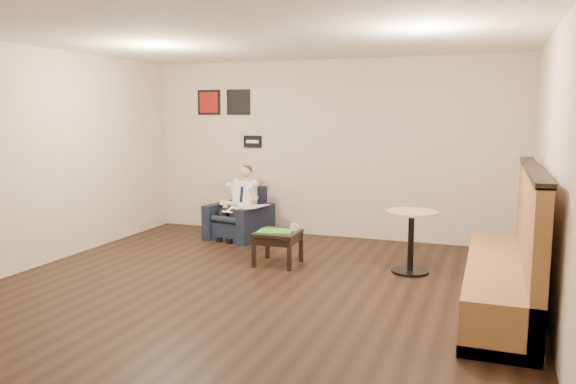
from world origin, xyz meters
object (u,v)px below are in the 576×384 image
(seated_man, at_px, (235,205))
(green_folder, at_px, (275,231))
(coffee_mug, at_px, (294,227))
(banquette, at_px, (502,239))
(side_table, at_px, (278,248))
(cafe_table, at_px, (411,242))
(armchair, at_px, (239,213))
(smartphone, at_px, (286,229))

(seated_man, bearing_deg, green_folder, -33.20)
(coffee_mug, relative_size, banquette, 0.03)
(seated_man, xyz_separation_m, side_table, (1.16, -1.13, -0.33))
(cafe_table, bearing_deg, seated_man, 161.88)
(side_table, bearing_deg, coffee_mug, 34.41)
(side_table, height_order, green_folder, green_folder)
(armchair, height_order, green_folder, armchair)
(banquette, relative_size, cafe_table, 3.57)
(cafe_table, bearing_deg, green_folder, -172.55)
(side_table, relative_size, green_folder, 1.22)
(green_folder, bearing_deg, side_table, 34.41)
(cafe_table, bearing_deg, side_table, -173.10)
(cafe_table, bearing_deg, banquette, -43.73)
(coffee_mug, xyz_separation_m, banquette, (2.53, -0.90, 0.22))
(seated_man, xyz_separation_m, coffee_mug, (1.34, -1.01, -0.06))
(smartphone, relative_size, cafe_table, 0.18)
(armchair, relative_size, side_table, 1.54)
(armchair, height_order, seated_man, seated_man)
(side_table, height_order, coffee_mug, coffee_mug)
(coffee_mug, bearing_deg, green_folder, -145.59)
(armchair, relative_size, seated_man, 0.75)
(armchair, xyz_separation_m, banquette, (3.84, -2.01, 0.31))
(side_table, xyz_separation_m, cafe_table, (1.68, 0.20, 0.17))
(side_table, bearing_deg, cafe_table, 6.90)
(armchair, xyz_separation_m, side_table, (1.14, -1.24, -0.18))
(smartphone, xyz_separation_m, cafe_table, (1.63, 0.05, -0.06))
(banquette, height_order, cafe_table, banquette)
(armchair, bearing_deg, smartphone, -29.95)
(armchair, xyz_separation_m, seated_man, (-0.02, -0.10, 0.15))
(armchair, height_order, side_table, armchair)
(seated_man, relative_size, green_folder, 2.50)
(green_folder, xyz_separation_m, coffee_mug, (0.20, 0.14, 0.04))
(side_table, distance_m, green_folder, 0.23)
(green_folder, bearing_deg, armchair, 131.44)
(side_table, xyz_separation_m, smartphone, (0.05, 0.16, 0.23))
(green_folder, bearing_deg, banquette, -15.46)
(side_table, xyz_separation_m, coffee_mug, (0.17, 0.12, 0.27))
(green_folder, distance_m, banquette, 2.85)
(armchair, distance_m, side_table, 1.69)
(side_table, xyz_separation_m, banquette, (2.71, -0.78, 0.49))
(green_folder, height_order, smartphone, green_folder)
(seated_man, xyz_separation_m, green_folder, (1.13, -1.15, -0.10))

